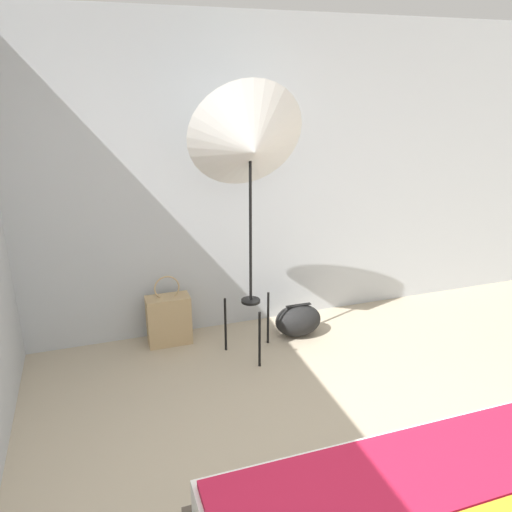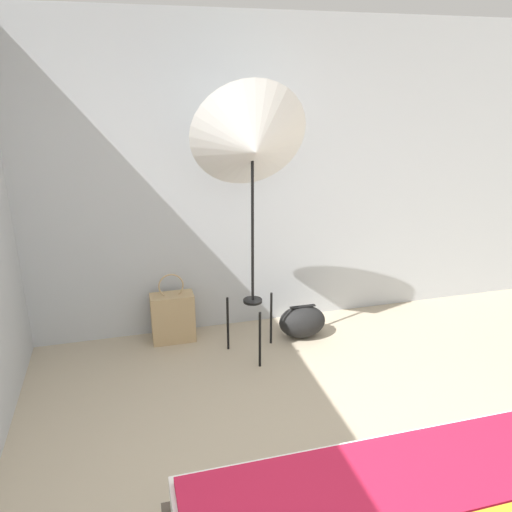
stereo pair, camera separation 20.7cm
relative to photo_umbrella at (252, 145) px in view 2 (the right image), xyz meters
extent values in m
cube|color=#B7BCC1|center=(-0.18, 0.57, -0.36)|extent=(8.00, 0.05, 2.60)
cube|color=#B21938|center=(0.13, -1.96, -1.19)|extent=(1.86, 0.48, 0.04)
cylinder|color=black|center=(0.00, -0.21, -1.43)|extent=(0.02, 0.02, 0.46)
cylinder|color=black|center=(-0.19, 0.11, -1.43)|extent=(0.02, 0.02, 0.46)
cylinder|color=black|center=(0.19, 0.11, -1.43)|extent=(0.02, 0.02, 0.46)
cylinder|color=black|center=(0.00, 0.00, -1.20)|extent=(0.15, 0.15, 0.02)
cylinder|color=black|center=(0.00, 0.00, -0.60)|extent=(0.02, 0.02, 1.21)
cone|color=white|center=(0.00, 0.00, 0.01)|extent=(0.86, 0.58, 0.88)
cube|color=tan|center=(-0.60, 0.37, -1.45)|extent=(0.36, 0.18, 0.42)
torus|color=tan|center=(-0.60, 0.37, -1.16)|extent=(0.21, 0.01, 0.21)
ellipsoid|color=black|center=(0.48, 0.16, -1.52)|extent=(0.41, 0.28, 0.28)
cube|color=black|center=(0.48, 0.16, -1.38)|extent=(0.22, 0.04, 0.01)
camera|label=1|loc=(-1.10, -3.39, 0.43)|focal=35.00mm
camera|label=2|loc=(-0.90, -3.45, 0.43)|focal=35.00mm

